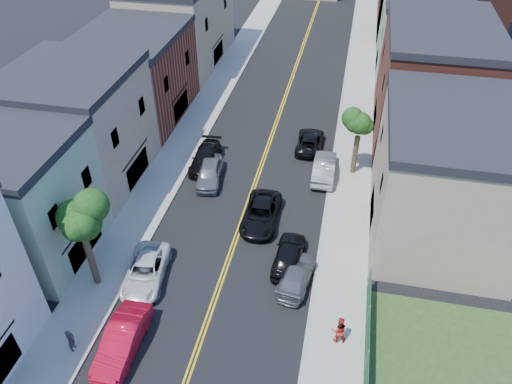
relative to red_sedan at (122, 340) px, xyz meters
The scene contains 24 objects.
sidewalk_left 30.51m from the red_sedan, 97.09° to the left, with size 3.20×100.00×0.15m, color gray.
sidewalk_right 32.58m from the red_sedan, 68.32° to the left, with size 3.20×100.00×0.15m, color gray.
curb_left 30.34m from the red_sedan, 93.81° to the left, with size 0.30×100.00×0.15m, color gray.
curb_right 31.97m from the red_sedan, 71.23° to the left, with size 0.30×100.00×0.15m, color gray.
bldg_left_palegrn 12.17m from the red_sedan, 147.59° to the left, with size 9.00×8.00×8.50m, color gray.
bldg_left_tan_near 18.54m from the red_sedan, 122.88° to the left, with size 9.00×10.00×9.00m, color #998466.
bldg_left_brick 28.23m from the red_sedan, 110.59° to the left, with size 9.00×12.00×8.00m, color brown.
bldg_left_tan_far 41.64m from the red_sedan, 103.77° to the left, with size 9.00×16.00×9.50m, color #998466.
bldg_right_tan 23.36m from the red_sedan, 38.19° to the left, with size 9.00×12.00×9.00m, color #998466.
bldg_right_brick 33.84m from the red_sedan, 57.32° to the left, with size 9.00×14.00×10.00m, color brown.
bldg_right_palegrn 46.12m from the red_sedan, 66.78° to the left, with size 9.00×12.00×8.50m, color gray.
tree_left_mid 8.08m from the red_sedan, 131.23° to the left, with size 5.20×5.20×9.29m.
tree_right_far 24.09m from the red_sedan, 59.26° to the left, with size 4.40×4.40×8.03m.
red_sedan is the anchor object (origin of this frame).
white_pickup 5.34m from the red_sedan, 98.02° to the left, with size 2.44×5.30×1.47m, color silver.
grey_car_left 16.69m from the red_sedan, 88.86° to the left, with size 1.96×4.86×1.66m, color #585A5F.
black_car_left 18.82m from the red_sedan, 92.03° to the left, with size 2.12×5.22×1.52m, color black.
grey_car_right 11.43m from the red_sedan, 37.87° to the left, with size 1.89×4.64×1.35m, color #4F5256.
black_car_right 11.94m from the red_sedan, 46.22° to the left, with size 1.89×4.71×1.60m, color black.
silver_car_right 21.59m from the red_sedan, 63.50° to the left, with size 1.80×5.17×1.70m, color #96999D.
dark_car_right_far 24.82m from the red_sedan, 71.36° to the left, with size 2.31×5.01×1.39m, color black.
black_suv_lane 13.67m from the red_sedan, 66.04° to the left, with size 2.52×5.46×1.52m, color black.
pedestrian_left 2.89m from the red_sedan, 166.12° to the right, with size 0.58×0.38×1.60m, color #282830.
pedestrian_right 12.40m from the red_sedan, 14.05° to the left, with size 0.93×0.73×1.92m, color red.
Camera 1 is at (6.69, -4.73, 24.45)m, focal length 33.87 mm.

